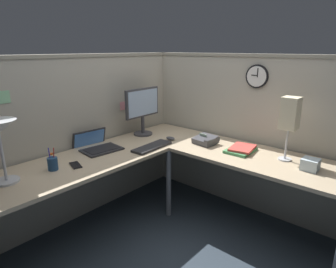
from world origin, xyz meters
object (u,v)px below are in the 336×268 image
Objects in this scene: office_phone at (206,140)px; book_stack at (241,149)px; keyboard at (152,147)px; laptop at (96,146)px; cell_phone at (76,165)px; desk_lamp_paper at (290,115)px; tissue_box at (310,164)px; computer_mouse at (170,138)px; monitor at (143,108)px; wall_clock at (257,76)px; pen_cup at (53,163)px.

book_stack is (0.03, -0.36, -0.02)m from office_phone.
office_phone is (0.42, -0.32, 0.03)m from keyboard.
laptop reaches higher than cell_phone.
desk_lamp_paper reaches higher than book_stack.
laptop is at bearing 120.55° from desk_lamp_paper.
tissue_box is at bearing -65.35° from laptop.
tissue_box is at bearing -84.72° from computer_mouse.
wall_clock reaches higher than monitor.
pen_cup is 1.97m from tissue_box.
keyboard is at bearing -174.70° from computer_mouse.
keyboard is 0.30m from computer_mouse.
monitor is 0.94× the size of desk_lamp_paper.
desk_lamp_paper is at bearing -122.57° from wall_clock.
book_stack is (1.17, -0.84, 0.02)m from cell_phone.
book_stack is (0.16, -0.71, 0.00)m from computer_mouse.
office_phone is (1.14, -0.48, 0.03)m from cell_phone.
keyboard is 3.58× the size of tissue_box.
wall_clock is at bearing 9.32° from book_stack.
tissue_box is at bearing -111.42° from desk_lamp_paper.
monitor is 2.27× the size of wall_clock.
wall_clock is at bearing 61.01° from tissue_box.
cell_phone is (-0.97, -0.22, -0.29)m from monitor.
pen_cup is (-0.52, -0.17, 0.03)m from laptop.
book_stack is 1.37× the size of wall_clock.
book_stack is 2.51× the size of tissue_box.
monitor reaches higher than cell_phone.
tissue_box is (0.17, -1.65, -0.25)m from monitor.
tissue_box is at bearing -93.34° from book_stack.
laptop is 0.52m from keyboard.
keyboard reaches higher than cell_phone.
keyboard is 0.53m from office_phone.
office_phone is 1.04× the size of wall_clock.
monitor is 2.78× the size of pen_cup.
desk_lamp_paper is at bearing -67.38° from keyboard.
laptop reaches higher than book_stack.
office_phone is 0.43× the size of desk_lamp_paper.
office_phone reaches higher than book_stack.
office_phone reaches higher than keyboard.
keyboard is at bearing 115.71° from desk_lamp_paper.
monitor reaches higher than laptop.
desk_lamp_paper is 0.57m from wall_clock.
office_phone is at bearing -42.70° from laptop.
wall_clock is at bearing -62.44° from monitor.
monitor is at bearing 103.70° from office_phone.
wall_clock is at bearing -42.19° from laptop.
desk_lamp_paper is at bearing -79.10° from computer_mouse.
wall_clock is (1.49, -0.79, 0.64)m from cell_phone.
tissue_box is (1.13, -1.44, 0.04)m from cell_phone.
monitor is 3.47× the size of cell_phone.
pen_cup is 1.40m from office_phone.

